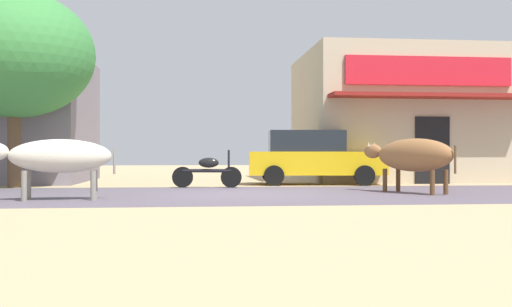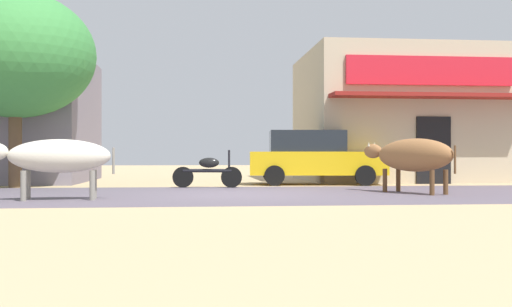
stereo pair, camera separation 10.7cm
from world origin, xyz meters
name	(u,v)px [view 1 (the left image)]	position (x,y,z in m)	size (l,w,h in m)	color
ground	(241,194)	(0.00, 0.00, 0.00)	(80.00, 80.00, 0.00)	tan
asphalt_road	(241,194)	(0.00, 0.00, 0.00)	(72.00, 6.54, 0.00)	#5A515C
storefront_right_club	(397,117)	(6.27, 7.35, 2.26)	(6.70, 6.78, 4.52)	#B9A98C
roadside_tree	(14,55)	(-5.97, 3.55, 3.67)	(4.37, 4.37, 5.43)	brown
parked_hatchback_car	(313,157)	(2.60, 4.44, 0.84)	(4.22, 2.13, 1.64)	gold
parked_motorcycle	(208,171)	(-0.65, 2.94, 0.46)	(1.91, 0.34, 1.04)	black
cow_near_brown	(57,157)	(-3.80, -1.37, 0.87)	(2.61, 0.87, 1.22)	beige
cow_far_dark	(412,155)	(4.06, -0.02, 0.89)	(1.70, 2.64, 1.29)	#956239
pedestrian_by_shop	(428,152)	(6.40, 4.80, 1.01)	(0.37, 0.61, 1.71)	#3F3F47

